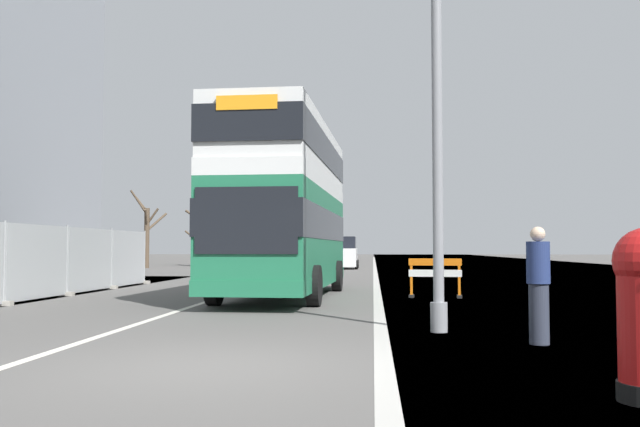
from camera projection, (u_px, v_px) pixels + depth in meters
name	position (u px, v px, depth m)	size (l,w,h in m)	color
ground	(255.00, 370.00, 8.12)	(140.00, 280.00, 0.10)	#565451
double_decker_bus	(286.00, 206.00, 19.66)	(3.06, 10.25, 4.94)	#1E6B47
lamppost_foreground	(437.00, 81.00, 11.58)	(0.29, 0.70, 9.02)	gray
roadworks_barrier	(435.00, 274.00, 19.27)	(1.52, 0.58, 1.11)	orange
construction_site_fence	(67.00, 262.00, 19.95)	(0.44, 13.80, 2.09)	#A8AAAD
car_oncoming_near	(252.00, 256.00, 38.94)	(2.06, 4.37, 2.07)	silver
car_receding_mid	(343.00, 254.00, 45.83)	(2.09, 4.26, 2.17)	silver
bare_tree_far_verge_near	(147.00, 231.00, 47.43)	(2.21, 2.69, 5.47)	#4C3D2D
bare_tree_far_verge_mid	(201.00, 240.00, 51.65)	(2.67, 2.54, 4.27)	#4C3D2D
bare_tree_far_verge_far	(202.00, 233.00, 52.89)	(2.94, 2.55, 5.39)	#4C3D2D
pedestrian_at_kerb	(539.00, 285.00, 9.96)	(0.34, 0.34, 1.73)	#2D3342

